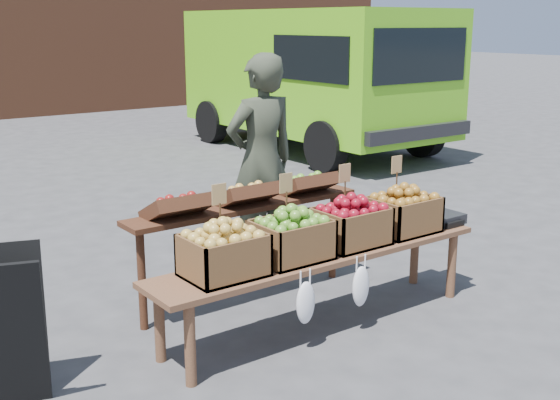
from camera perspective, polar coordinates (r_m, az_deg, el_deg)
ground at (r=5.80m, az=10.05°, el=-7.87°), size 80.00×80.00×0.00m
delivery_van at (r=12.22m, az=2.61°, el=9.63°), size 2.47×5.30×2.36m
vendor at (r=6.29m, az=-1.53°, el=3.18°), size 0.72×0.49×1.91m
back_table at (r=5.50m, az=-2.76°, el=-3.13°), size 2.10×0.44×1.04m
display_bench at (r=5.13m, az=3.36°, el=-7.23°), size 2.70×0.56×0.57m
crate_golden_apples at (r=4.53m, az=-4.61°, el=-4.50°), size 0.50×0.40×0.28m
crate_russet_pears at (r=4.83m, az=0.93°, el=-3.26°), size 0.50×0.40×0.28m
crate_red_apples at (r=5.17m, az=5.77°, el=-2.15°), size 0.50×0.40×0.28m
crate_green_apples at (r=5.54m, az=9.98°, el=-1.17°), size 0.50×0.40×0.28m
weighing_scale at (r=5.87m, az=12.80°, el=-1.44°), size 0.34×0.30×0.08m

